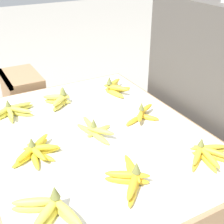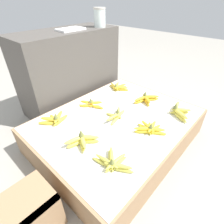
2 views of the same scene
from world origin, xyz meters
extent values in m
plane|color=gray|center=(0.00, 0.00, 0.00)|extent=(10.00, 10.00, 0.00)
cube|color=#997551|center=(0.00, 0.00, 0.12)|extent=(1.24, 0.99, 0.24)
cube|color=silver|center=(0.00, 0.00, 0.24)|extent=(1.21, 0.96, 0.00)
cube|color=#997551|center=(-0.86, -0.12, 0.13)|extent=(0.35, 0.22, 0.27)
cube|color=brown|center=(-0.86, -0.22, 0.26)|extent=(0.35, 0.02, 0.02)
ellipsoid|color=gold|center=(-0.36, -0.34, 0.26)|extent=(0.10, 0.16, 0.02)
ellipsoid|color=gold|center=(-0.35, -0.30, 0.26)|extent=(0.17, 0.04, 0.02)
ellipsoid|color=gold|center=(-0.35, -0.26, 0.26)|extent=(0.12, 0.14, 0.02)
ellipsoid|color=gold|center=(-0.39, -0.24, 0.26)|extent=(0.06, 0.17, 0.02)
ellipsoid|color=gold|center=(-0.36, -0.33, 0.28)|extent=(0.10, 0.15, 0.02)
ellipsoid|color=gold|center=(-0.35, -0.30, 0.28)|extent=(0.17, 0.03, 0.02)
ellipsoid|color=gold|center=(-0.34, -0.26, 0.28)|extent=(0.13, 0.13, 0.02)
ellipsoid|color=gold|center=(-0.38, -0.26, 0.28)|extent=(0.04, 0.17, 0.02)
cone|color=olive|center=(-0.38, -0.30, 0.31)|extent=(0.03, 0.03, 0.04)
ellipsoid|color=yellow|center=(0.05, -0.33, 0.26)|extent=(0.09, 0.14, 0.03)
ellipsoid|color=yellow|center=(0.07, -0.30, 0.26)|extent=(0.15, 0.04, 0.03)
ellipsoid|color=yellow|center=(0.06, -0.27, 0.26)|extent=(0.13, 0.10, 0.03)
ellipsoid|color=yellow|center=(0.03, -0.25, 0.26)|extent=(0.05, 0.15, 0.03)
ellipsoid|color=yellow|center=(0.00, -0.26, 0.26)|extent=(0.11, 0.13, 0.03)
ellipsoid|color=yellow|center=(0.04, -0.31, 0.28)|extent=(0.10, 0.13, 0.03)
ellipsoid|color=yellow|center=(0.06, -0.28, 0.28)|extent=(0.15, 0.06, 0.03)
ellipsoid|color=yellow|center=(0.04, -0.26, 0.28)|extent=(0.07, 0.15, 0.03)
ellipsoid|color=yellow|center=(0.00, -0.25, 0.28)|extent=(0.12, 0.13, 0.03)
cone|color=olive|center=(0.03, -0.29, 0.32)|extent=(0.03, 0.03, 0.04)
ellipsoid|color=#DBCC4C|center=(0.33, -0.37, 0.26)|extent=(0.09, 0.15, 0.03)
ellipsoid|color=#DBCC4C|center=(0.39, -0.34, 0.26)|extent=(0.13, 0.13, 0.03)
ellipsoid|color=#DBCC4C|center=(0.43, -0.29, 0.26)|extent=(0.16, 0.07, 0.03)
ellipsoid|color=#DBCC4C|center=(0.34, -0.37, 0.29)|extent=(0.09, 0.15, 0.03)
ellipsoid|color=#DBCC4C|center=(0.39, -0.35, 0.29)|extent=(0.12, 0.14, 0.03)
ellipsoid|color=#DBCC4C|center=(0.43, -0.29, 0.29)|extent=(0.16, 0.06, 0.03)
cone|color=olive|center=(0.36, -0.31, 0.33)|extent=(0.04, 0.04, 0.05)
ellipsoid|color=#DBCC4C|center=(-0.39, 0.00, 0.26)|extent=(0.15, 0.06, 0.03)
ellipsoid|color=#DBCC4C|center=(-0.38, -0.04, 0.26)|extent=(0.11, 0.14, 0.03)
ellipsoid|color=#DBCC4C|center=(-0.33, -0.04, 0.26)|extent=(0.12, 0.13, 0.03)
ellipsoid|color=#DBCC4C|center=(-0.40, 0.01, 0.29)|extent=(0.15, 0.07, 0.03)
ellipsoid|color=#DBCC4C|center=(-0.38, -0.04, 0.29)|extent=(0.09, 0.14, 0.03)
ellipsoid|color=#DBCC4C|center=(-0.33, -0.04, 0.29)|extent=(0.12, 0.13, 0.03)
cone|color=olive|center=(-0.36, -0.01, 0.33)|extent=(0.04, 0.04, 0.05)
ellipsoid|color=#DBCC4C|center=(0.05, 0.01, 0.26)|extent=(0.14, 0.05, 0.03)
ellipsoid|color=#DBCC4C|center=(0.00, 0.03, 0.26)|extent=(0.06, 0.14, 0.03)
ellipsoid|color=#DBCC4C|center=(-0.03, -0.02, 0.26)|extent=(0.14, 0.06, 0.03)
ellipsoid|color=#DBCC4C|center=(0.04, 0.02, 0.28)|extent=(0.13, 0.10, 0.03)
ellipsoid|color=#DBCC4C|center=(-0.04, 0.00, 0.28)|extent=(0.14, 0.04, 0.03)
cone|color=olive|center=(0.01, 0.00, 0.32)|extent=(0.03, 0.03, 0.04)
ellipsoid|color=gold|center=(0.34, 0.00, 0.26)|extent=(0.17, 0.08, 0.03)
ellipsoid|color=gold|center=(0.36, -0.04, 0.26)|extent=(0.12, 0.15, 0.03)
ellipsoid|color=gold|center=(0.42, -0.04, 0.26)|extent=(0.14, 0.13, 0.03)
ellipsoid|color=gold|center=(0.34, 0.00, 0.29)|extent=(0.17, 0.06, 0.03)
ellipsoid|color=gold|center=(0.36, -0.03, 0.29)|extent=(0.12, 0.15, 0.03)
ellipsoid|color=gold|center=(0.42, -0.04, 0.29)|extent=(0.14, 0.14, 0.03)
cone|color=olive|center=(0.38, -0.01, 0.32)|extent=(0.03, 0.03, 0.04)
ellipsoid|color=gold|center=(-0.32, 0.29, 0.26)|extent=(0.16, 0.07, 0.03)
ellipsoid|color=gold|center=(-0.35, 0.34, 0.26)|extent=(0.06, 0.16, 0.03)
ellipsoid|color=gold|center=(-0.41, 0.33, 0.26)|extent=(0.13, 0.14, 0.03)
ellipsoid|color=gold|center=(-0.33, 0.31, 0.29)|extent=(0.14, 0.12, 0.03)
ellipsoid|color=gold|center=(-0.39, 0.32, 0.29)|extent=(0.11, 0.15, 0.03)
cone|color=olive|center=(-0.36, 0.28, 0.33)|extent=(0.04, 0.04, 0.05)
ellipsoid|color=gold|center=(0.00, 0.22, 0.26)|extent=(0.06, 0.12, 0.03)
ellipsoid|color=gold|center=(0.01, 0.30, 0.26)|extent=(0.10, 0.09, 0.03)
ellipsoid|color=gold|center=(-0.05, 0.31, 0.26)|extent=(0.10, 0.10, 0.03)
ellipsoid|color=gold|center=(0.01, 0.25, 0.28)|extent=(0.11, 0.09, 0.03)
ellipsoid|color=gold|center=(-0.04, 0.32, 0.28)|extent=(0.07, 0.12, 0.03)
cone|color=olive|center=(-0.02, 0.28, 0.32)|extent=(0.03, 0.03, 0.04)
ellipsoid|color=gold|center=(0.39, 0.28, 0.26)|extent=(0.11, 0.14, 0.02)
ellipsoid|color=gold|center=(0.41, 0.31, 0.26)|extent=(0.16, 0.06, 0.02)
ellipsoid|color=gold|center=(0.41, 0.36, 0.26)|extent=(0.15, 0.11, 0.02)
ellipsoid|color=gold|center=(0.37, 0.37, 0.26)|extent=(0.07, 0.16, 0.02)
ellipsoid|color=gold|center=(0.38, 0.29, 0.28)|extent=(0.11, 0.14, 0.02)
ellipsoid|color=gold|center=(0.42, 0.31, 0.28)|extent=(0.16, 0.06, 0.02)
ellipsoid|color=gold|center=(0.40, 0.35, 0.28)|extent=(0.15, 0.10, 0.02)
ellipsoid|color=gold|center=(0.37, 0.36, 0.28)|extent=(0.08, 0.16, 0.02)
cone|color=olive|center=(0.36, 0.32, 0.31)|extent=(0.03, 0.03, 0.04)
camera|label=1|loc=(1.11, -0.51, 1.03)|focal=50.00mm
camera|label=2|loc=(-0.85, -0.72, 1.07)|focal=28.00mm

